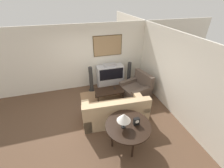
{
  "coord_description": "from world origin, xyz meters",
  "views": [
    {
      "loc": [
        -0.54,
        -3.84,
        3.65
      ],
      "look_at": [
        0.78,
        0.74,
        0.75
      ],
      "focal_mm": 24.0,
      "sensor_mm": 36.0,
      "label": 1
    }
  ],
  "objects_px": {
    "armchair": "(136,90)",
    "coffee_table": "(109,91)",
    "couch": "(115,112)",
    "speaker_tower_right": "(129,75)",
    "speaker_tower_left": "(91,80)",
    "mantel_clock": "(136,121)",
    "table_lamp": "(124,117)",
    "tv": "(110,76)",
    "console_table": "(128,127)"
  },
  "relations": [
    {
      "from": "console_table",
      "to": "mantel_clock",
      "type": "height_order",
      "value": "mantel_clock"
    },
    {
      "from": "table_lamp",
      "to": "speaker_tower_left",
      "type": "relative_size",
      "value": 0.4
    },
    {
      "from": "console_table",
      "to": "mantel_clock",
      "type": "xyz_separation_m",
      "value": [
        0.2,
        -0.03,
        0.17
      ]
    },
    {
      "from": "couch",
      "to": "table_lamp",
      "type": "height_order",
      "value": "table_lamp"
    },
    {
      "from": "armchair",
      "to": "coffee_table",
      "type": "xyz_separation_m",
      "value": [
        -1.13,
        0.04,
        0.1
      ]
    },
    {
      "from": "console_table",
      "to": "table_lamp",
      "type": "relative_size",
      "value": 2.65
    },
    {
      "from": "couch",
      "to": "console_table",
      "type": "distance_m",
      "value": 1.08
    },
    {
      "from": "coffee_table",
      "to": "mantel_clock",
      "type": "distance_m",
      "value": 2.23
    },
    {
      "from": "console_table",
      "to": "speaker_tower_left",
      "type": "bearing_deg",
      "value": 99.16
    },
    {
      "from": "couch",
      "to": "speaker_tower_right",
      "type": "bearing_deg",
      "value": -119.03
    },
    {
      "from": "armchair",
      "to": "speaker_tower_left",
      "type": "height_order",
      "value": "speaker_tower_left"
    },
    {
      "from": "table_lamp",
      "to": "mantel_clock",
      "type": "bearing_deg",
      "value": -0.19
    },
    {
      "from": "armchair",
      "to": "speaker_tower_right",
      "type": "distance_m",
      "value": 0.94
    },
    {
      "from": "couch",
      "to": "speaker_tower_left",
      "type": "distance_m",
      "value": 2.05
    },
    {
      "from": "coffee_table",
      "to": "speaker_tower_right",
      "type": "relative_size",
      "value": 0.97
    },
    {
      "from": "couch",
      "to": "table_lamp",
      "type": "relative_size",
      "value": 4.77
    },
    {
      "from": "armchair",
      "to": "speaker_tower_left",
      "type": "bearing_deg",
      "value": -133.01
    },
    {
      "from": "console_table",
      "to": "speaker_tower_right",
      "type": "xyz_separation_m",
      "value": [
        1.22,
        3.0,
        -0.17
      ]
    },
    {
      "from": "couch",
      "to": "table_lamp",
      "type": "distance_m",
      "value": 1.3
    },
    {
      "from": "tv",
      "to": "armchair",
      "type": "height_order",
      "value": "tv"
    },
    {
      "from": "mantel_clock",
      "to": "speaker_tower_right",
      "type": "distance_m",
      "value": 3.22
    },
    {
      "from": "tv",
      "to": "armchair",
      "type": "bearing_deg",
      "value": -50.23
    },
    {
      "from": "armchair",
      "to": "speaker_tower_left",
      "type": "relative_size",
      "value": 1.07
    },
    {
      "from": "tv",
      "to": "couch",
      "type": "height_order",
      "value": "tv"
    },
    {
      "from": "tv",
      "to": "mantel_clock",
      "type": "xyz_separation_m",
      "value": [
        -0.17,
        -3.13,
        0.35
      ]
    },
    {
      "from": "mantel_clock",
      "to": "coffee_table",
      "type": "bearing_deg",
      "value": 93.58
    },
    {
      "from": "armchair",
      "to": "console_table",
      "type": "height_order",
      "value": "armchair"
    },
    {
      "from": "console_table",
      "to": "coffee_table",
      "type": "bearing_deg",
      "value": 88.23
    },
    {
      "from": "table_lamp",
      "to": "armchair",
      "type": "bearing_deg",
      "value": 57.7
    },
    {
      "from": "tv",
      "to": "speaker_tower_right",
      "type": "bearing_deg",
      "value": -5.89
    },
    {
      "from": "tv",
      "to": "console_table",
      "type": "bearing_deg",
      "value": -96.81
    },
    {
      "from": "armchair",
      "to": "table_lamp",
      "type": "bearing_deg",
      "value": -46.94
    },
    {
      "from": "coffee_table",
      "to": "couch",
      "type": "bearing_deg",
      "value": -95.3
    },
    {
      "from": "speaker_tower_left",
      "to": "speaker_tower_right",
      "type": "relative_size",
      "value": 1.0
    },
    {
      "from": "couch",
      "to": "speaker_tower_right",
      "type": "distance_m",
      "value": 2.37
    },
    {
      "from": "couch",
      "to": "coffee_table",
      "type": "distance_m",
      "value": 1.14
    },
    {
      "from": "couch",
      "to": "mantel_clock",
      "type": "relative_size",
      "value": 10.19
    },
    {
      "from": "tv",
      "to": "coffee_table",
      "type": "xyz_separation_m",
      "value": [
        -0.3,
        -0.95,
        -0.12
      ]
    },
    {
      "from": "mantel_clock",
      "to": "console_table",
      "type": "bearing_deg",
      "value": 170.39
    },
    {
      "from": "couch",
      "to": "speaker_tower_right",
      "type": "xyz_separation_m",
      "value": [
        1.26,
        1.99,
        0.19
      ]
    },
    {
      "from": "tv",
      "to": "console_table",
      "type": "height_order",
      "value": "tv"
    },
    {
      "from": "mantel_clock",
      "to": "armchair",
      "type": "bearing_deg",
      "value": 64.89
    },
    {
      "from": "tv",
      "to": "table_lamp",
      "type": "bearing_deg",
      "value": -99.36
    },
    {
      "from": "couch",
      "to": "mantel_clock",
      "type": "distance_m",
      "value": 1.2
    },
    {
      "from": "couch",
      "to": "mantel_clock",
      "type": "bearing_deg",
      "value": 106.27
    },
    {
      "from": "coffee_table",
      "to": "speaker_tower_right",
      "type": "bearing_deg",
      "value": 36.77
    },
    {
      "from": "tv",
      "to": "speaker_tower_left",
      "type": "bearing_deg",
      "value": -174.11
    },
    {
      "from": "coffee_table",
      "to": "speaker_tower_right",
      "type": "height_order",
      "value": "speaker_tower_right"
    },
    {
      "from": "mantel_clock",
      "to": "speaker_tower_right",
      "type": "bearing_deg",
      "value": 71.41
    },
    {
      "from": "tv",
      "to": "couch",
      "type": "relative_size",
      "value": 0.53
    }
  ]
}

